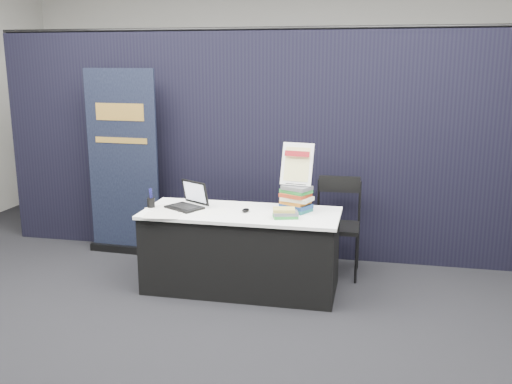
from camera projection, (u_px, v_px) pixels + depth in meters
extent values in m
plane|color=black|center=(226.00, 313.00, 4.86)|extent=(8.00, 8.00, 0.00)
cube|color=beige|center=(296.00, 85.00, 8.28)|extent=(8.00, 0.02, 3.50)
cube|color=black|center=(264.00, 146.00, 6.11)|extent=(6.00, 0.08, 2.40)
cube|color=black|center=(241.00, 252.00, 5.30)|extent=(1.76, 0.71, 0.72)
cube|color=white|center=(241.00, 213.00, 5.22)|extent=(1.80, 0.75, 0.03)
cube|color=black|center=(184.00, 208.00, 5.31)|extent=(0.40, 0.36, 0.02)
cube|color=black|center=(188.00, 192.00, 5.39)|extent=(0.31, 0.22, 0.23)
cube|color=silver|center=(188.00, 192.00, 5.39)|extent=(0.26, 0.17, 0.18)
ellipsoid|color=black|center=(246.00, 210.00, 5.20)|extent=(0.07, 0.11, 0.03)
cube|color=silver|center=(163.00, 215.00, 5.08)|extent=(0.35, 0.27, 0.00)
cube|color=silver|center=(164.00, 209.00, 5.29)|extent=(0.39, 0.37, 0.00)
cube|color=white|center=(210.00, 212.00, 5.20)|extent=(0.35, 0.31, 0.00)
cylinder|color=black|center=(151.00, 203.00, 5.35)|extent=(0.09, 0.09, 0.09)
cube|color=#165451|center=(296.00, 209.00, 5.23)|extent=(0.31, 0.28, 0.03)
cube|color=navy|center=(296.00, 206.00, 5.22)|extent=(0.31, 0.28, 0.03)
cube|color=orange|center=(296.00, 202.00, 5.21)|extent=(0.31, 0.28, 0.03)
cube|color=beige|center=(296.00, 198.00, 5.20)|extent=(0.31, 0.28, 0.03)
cube|color=maroon|center=(296.00, 195.00, 5.19)|extent=(0.31, 0.28, 0.03)
cube|color=#227F2F|center=(296.00, 191.00, 5.19)|extent=(0.31, 0.28, 0.03)
cube|color=#525357|center=(296.00, 188.00, 5.18)|extent=(0.31, 0.28, 0.03)
cube|color=#227F2F|center=(285.00, 216.00, 5.00)|extent=(0.23, 0.19, 0.03)
cube|color=#525357|center=(285.00, 213.00, 4.99)|extent=(0.23, 0.19, 0.03)
cube|color=#B2A247|center=(285.00, 210.00, 4.99)|extent=(0.23, 0.19, 0.03)
cube|color=black|center=(296.00, 185.00, 5.16)|extent=(0.19, 0.05, 0.02)
cylinder|color=black|center=(289.00, 170.00, 5.23)|extent=(0.03, 0.10, 0.28)
cylinder|color=black|center=(306.00, 171.00, 5.20)|extent=(0.03, 0.10, 0.28)
cube|color=white|center=(297.00, 164.00, 5.16)|extent=(0.30, 0.16, 0.38)
cube|color=#E8E191|center=(297.00, 164.00, 5.15)|extent=(0.24, 0.12, 0.30)
cube|color=maroon|center=(297.00, 154.00, 5.13)|extent=(0.23, 0.05, 0.05)
cube|color=black|center=(127.00, 249.00, 6.38)|extent=(0.86, 0.14, 0.08)
cube|color=black|center=(123.00, 163.00, 6.18)|extent=(0.81, 0.07, 2.02)
cube|color=gold|center=(119.00, 112.00, 6.04)|extent=(0.56, 0.03, 0.18)
cube|color=gold|center=(121.00, 140.00, 6.10)|extent=(0.61, 0.03, 0.06)
cylinder|color=black|center=(313.00, 257.00, 5.54)|extent=(0.02, 0.02, 0.47)
cylinder|color=black|center=(356.00, 260.00, 5.45)|extent=(0.02, 0.02, 0.47)
cylinder|color=black|center=(317.00, 244.00, 5.93)|extent=(0.02, 0.02, 0.47)
cylinder|color=black|center=(358.00, 247.00, 5.85)|extent=(0.02, 0.02, 0.47)
cube|color=black|center=(337.00, 227.00, 5.64)|extent=(0.44, 0.44, 0.04)
cube|color=black|center=(339.00, 184.00, 5.75)|extent=(0.42, 0.03, 0.17)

